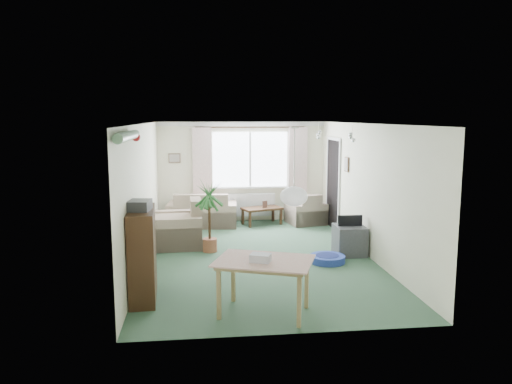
{
  "coord_description": "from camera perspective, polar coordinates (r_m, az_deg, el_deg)",
  "views": [
    {
      "loc": [
        -1.05,
        -8.69,
        2.52
      ],
      "look_at": [
        0.0,
        0.3,
        1.15
      ],
      "focal_mm": 35.0,
      "sensor_mm": 36.0,
      "label": 1
    }
  ],
  "objects": [
    {
      "name": "ground",
      "position": [
        9.11,
        0.22,
        -7.45
      ],
      "size": [
        6.5,
        6.5,
        0.0
      ],
      "primitive_type": "plane",
      "color": "#32543C"
    },
    {
      "name": "bauble_cluster_b",
      "position": [
        8.81,
        10.93,
        6.5
      ],
      "size": [
        0.2,
        0.2,
        0.2
      ],
      "primitive_type": "sphere",
      "color": "silver"
    },
    {
      "name": "doorway",
      "position": [
        11.41,
        8.83,
        0.85
      ],
      "size": [
        0.03,
        0.95,
        2.0
      ],
      "primitive_type": "cube",
      "color": "black"
    },
    {
      "name": "tinsel_garland",
      "position": [
        6.45,
        -14.48,
        6.19
      ],
      "size": [
        1.6,
        1.6,
        0.12
      ],
      "primitive_type": "cylinder",
      "color": "#196626"
    },
    {
      "name": "hifi_box",
      "position": [
        6.92,
        -13.17,
        -1.5
      ],
      "size": [
        0.32,
        0.38,
        0.14
      ],
      "primitive_type": "cube",
      "rotation": [
        0.0,
        0.0,
        -0.13
      ],
      "color": "#313235",
      "rests_on": "bookshelf"
    },
    {
      "name": "curtain_left",
      "position": [
        11.89,
        -6.15,
        2.52
      ],
      "size": [
        0.45,
        0.08,
        2.0
      ],
      "primitive_type": "cube",
      "color": "beige"
    },
    {
      "name": "radiator",
      "position": [
        12.13,
        -0.65,
        -1.45
      ],
      "size": [
        1.2,
        0.1,
        0.55
      ],
      "primitive_type": "cube",
      "color": "white"
    },
    {
      "name": "coffee_table",
      "position": [
        11.77,
        0.67,
        -2.75
      ],
      "size": [
        1.02,
        0.77,
        0.41
      ],
      "primitive_type": "cube",
      "rotation": [
        0.0,
        0.0,
        0.33
      ],
      "color": "black",
      "rests_on": "ground"
    },
    {
      "name": "gift_box",
      "position": [
        6.32,
        0.52,
        -7.62
      ],
      "size": [
        0.3,
        0.26,
        0.12
      ],
      "primitive_type": "cube",
      "rotation": [
        0.0,
        0.0,
        -0.39
      ],
      "color": "silver",
      "rests_on": "dining_table"
    },
    {
      "name": "wall_picture_right",
      "position": [
        10.39,
        10.34,
        3.11
      ],
      "size": [
        0.03,
        0.24,
        0.3
      ],
      "primitive_type": "cube",
      "color": "brown"
    },
    {
      "name": "bookshelf",
      "position": [
        7.15,
        -12.85,
        -6.93
      ],
      "size": [
        0.4,
        1.05,
        1.26
      ],
      "primitive_type": "cube",
      "rotation": [
        0.0,
        0.0,
        0.06
      ],
      "color": "black",
      "rests_on": "ground"
    },
    {
      "name": "armchair_corner",
      "position": [
        11.89,
        5.71,
        -1.88
      ],
      "size": [
        0.95,
        0.91,
        0.73
      ],
      "primitive_type": "cube",
      "rotation": [
        0.0,
        0.0,
        3.34
      ],
      "color": "tan",
      "rests_on": "ground"
    },
    {
      "name": "wall_picture_back",
      "position": [
        11.97,
        -9.3,
        3.85
      ],
      "size": [
        0.28,
        0.03,
        0.22
      ],
      "primitive_type": "cube",
      "color": "brown"
    },
    {
      "name": "armchair_left",
      "position": [
        9.91,
        -9.13,
        -3.48
      ],
      "size": [
        1.02,
        1.07,
        0.93
      ],
      "primitive_type": "cube",
      "rotation": [
        0.0,
        0.0,
        -1.54
      ],
      "color": "beige",
      "rests_on": "ground"
    },
    {
      "name": "dining_table",
      "position": [
        6.52,
        0.92,
        -10.87
      ],
      "size": [
        1.3,
        1.08,
        0.69
      ],
      "primitive_type": "cube",
      "rotation": [
        0.0,
        0.0,
        -0.36
      ],
      "color": "#AC785D",
      "rests_on": "ground"
    },
    {
      "name": "houseplant",
      "position": [
        9.36,
        -5.34,
        -2.8
      ],
      "size": [
        0.75,
        0.75,
        1.35
      ],
      "primitive_type": "cylinder",
      "rotation": [
        0.0,
        0.0,
        0.38
      ],
      "color": "#22662C",
      "rests_on": "ground"
    },
    {
      "name": "window",
      "position": [
        12.03,
        -0.68,
        3.75
      ],
      "size": [
        1.8,
        0.03,
        1.3
      ],
      "primitive_type": "cube",
      "color": "white"
    },
    {
      "name": "bauble_cluster_a",
      "position": [
        9.88,
        7.15,
        6.8
      ],
      "size": [
        0.2,
        0.2,
        0.2
      ],
      "primitive_type": "sphere",
      "color": "silver"
    },
    {
      "name": "pendant_lamp",
      "position": [
        6.6,
        4.36,
        -0.5
      ],
      "size": [
        0.36,
        0.36,
        0.36
      ],
      "primitive_type": "sphere",
      "color": "white"
    },
    {
      "name": "pet_bed",
      "position": [
        8.87,
        8.15,
        -7.57
      ],
      "size": [
        0.81,
        0.81,
        0.12
      ],
      "primitive_type": "cylinder",
      "rotation": [
        0.0,
        0.0,
        0.4
      ],
      "color": "navy",
      "rests_on": "ground"
    },
    {
      "name": "curtain_rod",
      "position": [
        11.91,
        -0.65,
        7.41
      ],
      "size": [
        2.6,
        0.03,
        0.03
      ],
      "primitive_type": "cube",
      "color": "black"
    },
    {
      "name": "tv_cube",
      "position": [
        9.39,
        10.63,
        -5.43
      ],
      "size": [
        0.55,
        0.6,
        0.54
      ],
      "primitive_type": "cube",
      "rotation": [
        0.0,
        0.0,
        -0.02
      ],
      "color": "#3B3B41",
      "rests_on": "ground"
    },
    {
      "name": "sofa",
      "position": [
        11.64,
        -6.16,
        -1.96
      ],
      "size": [
        1.65,
        0.97,
        0.79
      ],
      "primitive_type": "cube",
      "rotation": [
        0.0,
        0.0,
        3.06
      ],
      "color": "beige",
      "rests_on": "ground"
    },
    {
      "name": "curtain_right",
      "position": [
        12.13,
        4.79,
        2.66
      ],
      "size": [
        0.45,
        0.08,
        2.0
      ],
      "primitive_type": "cube",
      "color": "beige"
    },
    {
      "name": "photo_frame",
      "position": [
        11.69,
        1.01,
        -1.41
      ],
      "size": [
        0.12,
        0.06,
        0.16
      ],
      "primitive_type": "cube",
      "rotation": [
        0.0,
        0.0,
        0.37
      ],
      "color": "#4F3228",
      "rests_on": "coffee_table"
    }
  ]
}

